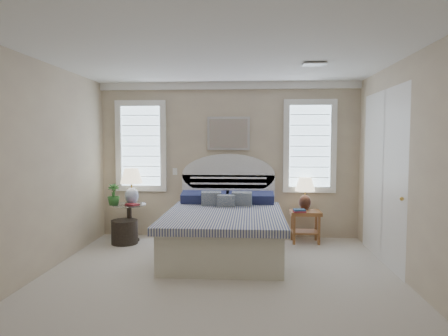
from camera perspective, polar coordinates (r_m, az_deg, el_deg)
floor at (r=4.81m, az=-1.06°, el=-16.76°), size 4.50×5.00×0.01m
ceiling at (r=4.60m, az=-1.10°, el=16.50°), size 4.50×5.00×0.01m
wall_back at (r=7.00m, az=0.65°, el=1.10°), size 4.50×0.02×2.70m
wall_left at (r=5.21m, az=-26.59°, el=-0.32°), size 0.02×5.00×2.70m
wall_right at (r=4.87m, az=26.36°, el=-0.58°), size 0.02×5.00×2.70m
crown_molding at (r=7.01m, az=0.64°, el=11.67°), size 4.50×0.08×0.12m
hvac_vent at (r=5.43m, az=12.79°, el=14.26°), size 0.30×0.20×0.02m
switch_plate at (r=7.11m, az=-7.02°, el=-0.49°), size 0.08×0.01×0.12m
window_left at (r=7.22m, az=-11.75°, el=3.09°), size 0.90×0.06×1.60m
window_right at (r=7.03m, az=12.12°, el=3.07°), size 0.90×0.06×1.60m
painting at (r=6.95m, az=0.64°, el=4.96°), size 0.74×0.04×0.58m
closet_door at (r=5.99m, az=21.74°, el=-1.10°), size 0.02×1.80×2.40m
bed at (r=6.09m, az=0.10°, el=-8.49°), size 1.72×2.28×1.47m
side_table_left at (r=6.96m, az=-13.36°, el=-7.02°), size 0.56×0.56×0.63m
nightstand_right at (r=6.82m, az=11.54°, el=-7.22°), size 0.50×0.40×0.53m
floor_pot at (r=6.85m, az=-14.01°, el=-8.84°), size 0.47×0.47×0.39m
lamp_left at (r=6.89m, az=-13.07°, el=-1.97°), size 0.49×0.49×0.61m
lamp_right at (r=6.89m, az=11.51°, el=-3.08°), size 0.39×0.39×0.55m
potted_plant at (r=6.84m, az=-15.49°, el=-3.68°), size 0.26×0.26×0.35m
books_left at (r=6.78m, az=-12.96°, el=-5.10°), size 0.24×0.21×0.03m
books_right at (r=6.64m, az=10.72°, el=-6.03°), size 0.21×0.16×0.05m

